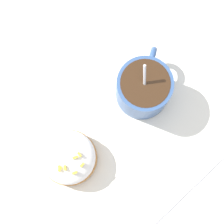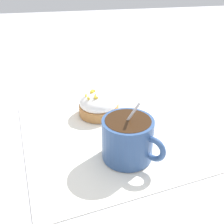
% 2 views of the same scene
% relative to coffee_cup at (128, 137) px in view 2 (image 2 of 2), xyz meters
% --- Properties ---
extents(ground_plane, '(3.00, 3.00, 0.00)m').
position_rel_coffee_cup_xyz_m(ground_plane, '(-0.08, -0.01, -0.04)').
color(ground_plane, '#B2B2B7').
extents(paper_napkin, '(0.36, 0.36, 0.00)m').
position_rel_coffee_cup_xyz_m(paper_napkin, '(-0.08, -0.01, -0.04)').
color(paper_napkin, white).
rests_on(paper_napkin, ground_plane).
extents(coffee_cup, '(0.10, 0.09, 0.10)m').
position_rel_coffee_cup_xyz_m(coffee_cup, '(0.00, 0.00, 0.00)').
color(coffee_cup, '#335184').
rests_on(coffee_cup, paper_napkin).
extents(frosted_pastry, '(0.08, 0.08, 0.05)m').
position_rel_coffee_cup_xyz_m(frosted_pastry, '(-0.15, -0.02, -0.02)').
color(frosted_pastry, '#B2753D').
rests_on(frosted_pastry, paper_napkin).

